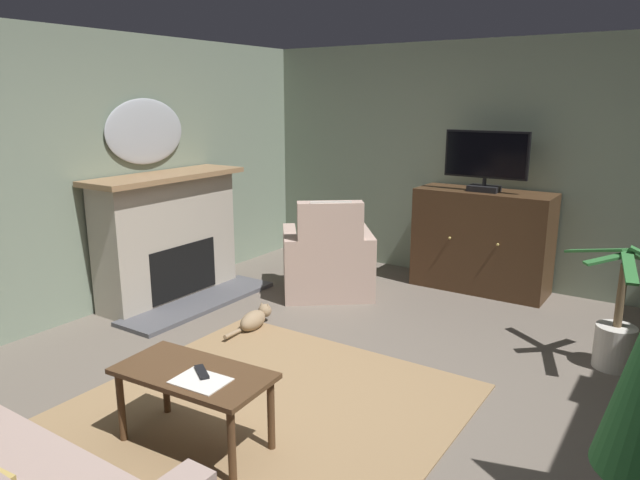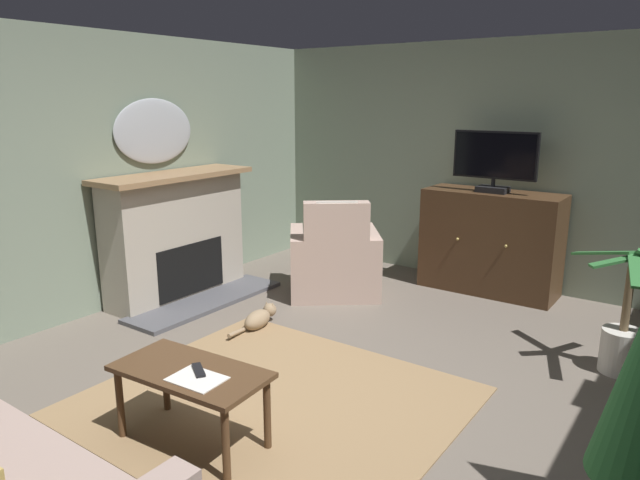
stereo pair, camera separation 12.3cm
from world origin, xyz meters
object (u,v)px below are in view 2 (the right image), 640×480
at_px(tv_cabinet, 490,244).
at_px(armchair_facing_sofa, 334,262).
at_px(tv_remote, 199,371).
at_px(folded_newspaper, 197,379).
at_px(coffee_table, 191,380).
at_px(television, 495,160).
at_px(fireplace, 177,239).
at_px(wall_mirror_oval, 154,131).
at_px(potted_plant_small_fern_corner, 622,340).
at_px(cat, 259,318).

relative_size(tv_cabinet, armchair_facing_sofa, 1.13).
relative_size(tv_remote, folded_newspaper, 0.57).
xyz_separation_m(coffee_table, armchair_facing_sofa, (-0.85, 2.73, -0.08)).
height_order(television, armchair_facing_sofa, television).
distance_m(fireplace, coffee_table, 2.73).
height_order(tv_cabinet, tv_remote, tv_cabinet).
height_order(wall_mirror_oval, coffee_table, wall_mirror_oval).
bearing_deg(tv_remote, fireplace, 173.87).
xyz_separation_m(fireplace, tv_cabinet, (2.53, 2.01, -0.10)).
height_order(wall_mirror_oval, potted_plant_small_fern_corner, wall_mirror_oval).
distance_m(coffee_table, potted_plant_small_fern_corner, 3.13).
xyz_separation_m(tv_cabinet, potted_plant_small_fern_corner, (1.46, -1.26, -0.25)).
bearing_deg(armchair_facing_sofa, potted_plant_small_fern_corner, -5.13).
bearing_deg(tv_remote, folded_newspaper, -17.14).
bearing_deg(potted_plant_small_fern_corner, tv_cabinet, 139.19).
bearing_deg(potted_plant_small_fern_corner, armchair_facing_sofa, 174.87).
xyz_separation_m(armchair_facing_sofa, cat, (-0.02, -1.16, -0.25)).
height_order(coffee_table, folded_newspaper, folded_newspaper).
relative_size(fireplace, folded_newspaper, 5.70).
distance_m(coffee_table, tv_remote, 0.10).
distance_m(folded_newspaper, armchair_facing_sofa, 2.96).
xyz_separation_m(fireplace, cat, (1.23, -0.17, -0.52)).
distance_m(tv_cabinet, folded_newspaper, 3.82).
distance_m(wall_mirror_oval, folded_newspaper, 3.28).
height_order(fireplace, wall_mirror_oval, wall_mirror_oval).
relative_size(armchair_facing_sofa, potted_plant_small_fern_corner, 1.29).
height_order(television, potted_plant_small_fern_corner, television).
height_order(fireplace, coffee_table, fireplace).
distance_m(folded_newspaper, cat, 1.95).
height_order(potted_plant_small_fern_corner, cat, potted_plant_small_fern_corner).
relative_size(tv_cabinet, cat, 2.17).
height_order(tv_cabinet, armchair_facing_sofa, tv_cabinet).
bearing_deg(television, folded_newspaper, -94.74).
distance_m(tv_remote, folded_newspaper, 0.09).
distance_m(fireplace, tv_cabinet, 3.23).
bearing_deg(television, armchair_facing_sofa, -143.11).
xyz_separation_m(fireplace, television, (2.53, 1.95, 0.78)).
xyz_separation_m(tv_remote, cat, (-0.94, 1.57, -0.40)).
distance_m(television, potted_plant_small_fern_corner, 2.21).
height_order(fireplace, television, television).
xyz_separation_m(wall_mirror_oval, tv_remote, (2.41, -1.74, -1.18)).
distance_m(armchair_facing_sofa, cat, 1.19).
bearing_deg(fireplace, cat, -7.78).
relative_size(armchair_facing_sofa, cat, 1.92).
xyz_separation_m(wall_mirror_oval, tv_cabinet, (2.78, 2.01, -1.16)).
distance_m(wall_mirror_oval, tv_remote, 3.20).
distance_m(wall_mirror_oval, television, 3.41).
bearing_deg(wall_mirror_oval, folded_newspaper, -36.13).
distance_m(fireplace, cat, 1.35).
distance_m(fireplace, folded_newspaper, 2.86).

